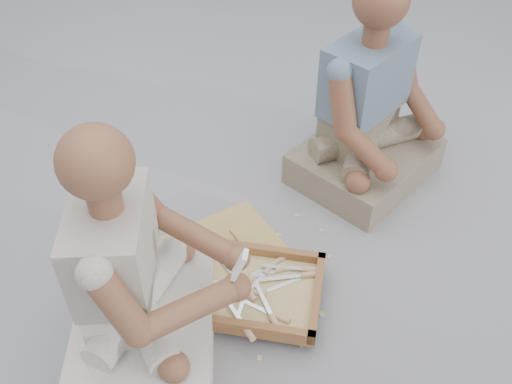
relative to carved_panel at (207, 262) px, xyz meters
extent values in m
plane|color=#939398|center=(0.19, -0.07, -0.02)|extent=(60.00, 60.00, 0.00)
cube|color=olive|center=(0.00, 0.00, 0.00)|extent=(0.69, 0.58, 0.04)
cube|color=brown|center=(0.15, -0.19, 0.03)|extent=(0.55, 0.50, 0.01)
cube|color=brown|center=(0.21, -0.03, 0.06)|extent=(0.44, 0.19, 0.05)
cube|color=brown|center=(0.09, -0.35, 0.06)|extent=(0.44, 0.19, 0.05)
cube|color=brown|center=(0.35, -0.26, 0.06)|extent=(0.15, 0.35, 0.05)
cube|color=brown|center=(-0.05, -0.11, 0.06)|extent=(0.15, 0.35, 0.05)
cube|color=#D0B77B|center=(0.15, -0.19, 0.04)|extent=(0.48, 0.43, 0.01)
cube|color=silver|center=(0.14, -0.18, 0.04)|extent=(0.12, 0.11, 0.00)
cylinder|color=tan|center=(0.22, -0.10, 0.04)|extent=(0.07, 0.06, 0.02)
cube|color=silver|center=(0.13, -0.25, 0.04)|extent=(0.13, 0.11, 0.00)
cylinder|color=tan|center=(0.21, -0.32, 0.04)|extent=(0.07, 0.06, 0.02)
cube|color=silver|center=(0.06, -0.15, 0.04)|extent=(0.14, 0.08, 0.00)
cylinder|color=tan|center=(0.15, -0.21, 0.04)|extent=(0.07, 0.05, 0.02)
cube|color=silver|center=(0.06, -0.26, 0.06)|extent=(0.06, 0.15, 0.00)
cylinder|color=tan|center=(0.10, -0.36, 0.06)|extent=(0.04, 0.07, 0.02)
cube|color=silver|center=(0.08, -0.11, 0.05)|extent=(0.08, 0.14, 0.00)
cylinder|color=tan|center=(0.13, -0.21, 0.05)|extent=(0.05, 0.07, 0.02)
cube|color=silver|center=(0.09, -0.26, 0.05)|extent=(0.07, 0.14, 0.00)
cylinder|color=tan|center=(0.13, -0.16, 0.05)|extent=(0.05, 0.07, 0.02)
cube|color=silver|center=(0.25, -0.16, 0.05)|extent=(0.15, 0.02, 0.00)
cylinder|color=tan|center=(0.36, -0.16, 0.05)|extent=(0.07, 0.02, 0.02)
cube|color=silver|center=(0.26, -0.11, 0.05)|extent=(0.15, 0.06, 0.00)
cylinder|color=tan|center=(0.37, -0.15, 0.05)|extent=(0.07, 0.04, 0.02)
cube|color=silver|center=(0.26, -0.18, 0.04)|extent=(0.15, 0.05, 0.00)
cylinder|color=tan|center=(0.37, -0.16, 0.04)|extent=(0.07, 0.04, 0.02)
cube|color=silver|center=(0.17, -0.24, 0.06)|extent=(0.04, 0.15, 0.00)
cylinder|color=tan|center=(0.19, -0.35, 0.06)|extent=(0.03, 0.07, 0.02)
cube|color=silver|center=(0.16, -0.13, 0.04)|extent=(0.15, 0.03, 0.00)
cylinder|color=tan|center=(0.27, -0.12, 0.04)|extent=(0.07, 0.03, 0.02)
cube|color=silver|center=(0.15, -0.13, 0.04)|extent=(0.14, 0.08, 0.00)
cylinder|color=tan|center=(0.25, -0.08, 0.04)|extent=(0.07, 0.05, 0.02)
cube|color=#D0B77B|center=(-0.04, -0.42, -0.02)|extent=(0.02, 0.02, 0.00)
cube|color=#D0B77B|center=(0.37, -0.29, -0.02)|extent=(0.02, 0.02, 0.00)
cube|color=#D0B77B|center=(0.40, 0.21, -0.02)|extent=(0.02, 0.02, 0.00)
cube|color=#D0B77B|center=(0.47, 0.10, -0.02)|extent=(0.02, 0.02, 0.00)
cube|color=#D0B77B|center=(0.47, -0.04, -0.02)|extent=(0.02, 0.02, 0.00)
cube|color=#D0B77B|center=(-0.03, -0.02, -0.02)|extent=(0.02, 0.02, 0.00)
cube|color=#D0B77B|center=(0.31, 0.01, -0.02)|extent=(0.02, 0.02, 0.00)
cube|color=#D0B77B|center=(-0.14, 0.11, -0.02)|extent=(0.02, 0.02, 0.00)
cube|color=#D0B77B|center=(0.12, -0.42, -0.02)|extent=(0.02, 0.02, 0.00)
cube|color=#D0B77B|center=(0.30, 0.11, -0.02)|extent=(0.02, 0.02, 0.00)
cube|color=#D0B77B|center=(0.27, -0.40, -0.02)|extent=(0.02, 0.02, 0.00)
cube|color=#D0B77B|center=(-0.12, -0.42, -0.02)|extent=(0.02, 0.02, 0.00)
cube|color=silver|center=(-0.23, -0.27, 0.05)|extent=(0.51, 0.60, 0.14)
cube|color=silver|center=(-0.29, -0.26, 0.21)|extent=(0.23, 0.33, 0.17)
cube|color=beige|center=(-0.28, -0.26, 0.44)|extent=(0.25, 0.37, 0.29)
sphere|color=brown|center=(-0.27, -0.26, 0.74)|extent=(0.20, 0.20, 0.20)
sphere|color=brown|center=(0.08, -0.25, 0.29)|extent=(0.09, 0.09, 0.09)
sphere|color=brown|center=(0.06, -0.36, 0.29)|extent=(0.09, 0.09, 0.09)
cube|color=gray|center=(0.75, 0.41, 0.06)|extent=(0.74, 0.71, 0.15)
cube|color=gray|center=(0.71, 0.46, 0.22)|extent=(0.38, 0.35, 0.18)
cube|color=slate|center=(0.72, 0.45, 0.46)|extent=(0.42, 0.39, 0.30)
sphere|color=brown|center=(0.72, 0.44, 0.78)|extent=(0.21, 0.21, 0.21)
sphere|color=brown|center=(1.01, 0.36, 0.23)|extent=(0.09, 0.09, 0.09)
sphere|color=brown|center=(0.72, 0.14, 0.23)|extent=(0.09, 0.09, 0.09)
cube|color=white|center=(0.07, -0.36, 0.39)|extent=(0.06, 0.06, 0.11)
cube|color=black|center=(0.07, -0.36, 0.40)|extent=(0.03, 0.04, 0.03)
camera|label=1|loc=(-0.06, -1.41, 1.65)|focal=40.00mm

